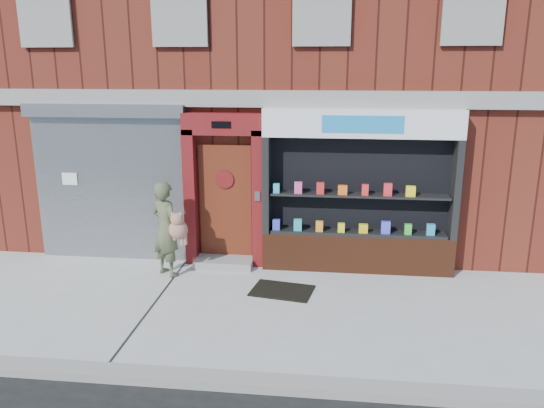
# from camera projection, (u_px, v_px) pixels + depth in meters

# --- Properties ---
(ground) EXTENTS (80.00, 80.00, 0.00)m
(ground) POSITION_uv_depth(u_px,v_px,m) (249.00, 307.00, 8.45)
(ground) COLOR #9E9E99
(ground) RESTS_ON ground
(curb) EXTENTS (60.00, 0.30, 0.12)m
(curb) POSITION_uv_depth(u_px,v_px,m) (222.00, 381.00, 6.37)
(curb) COLOR gray
(curb) RESTS_ON ground
(building) EXTENTS (12.00, 8.16, 8.00)m
(building) POSITION_uv_depth(u_px,v_px,m) (285.00, 54.00, 13.19)
(building) COLOR #591C14
(building) RESTS_ON ground
(shutter_bay) EXTENTS (3.10, 0.30, 3.04)m
(shutter_bay) POSITION_uv_depth(u_px,v_px,m) (110.00, 173.00, 10.19)
(shutter_bay) COLOR gray
(shutter_bay) RESTS_ON ground
(red_door_bay) EXTENTS (1.52, 0.58, 2.90)m
(red_door_bay) POSITION_uv_depth(u_px,v_px,m) (224.00, 190.00, 9.95)
(red_door_bay) COLOR #560E10
(red_door_bay) RESTS_ON ground
(pharmacy_bay) EXTENTS (3.50, 0.41, 3.00)m
(pharmacy_bay) POSITION_uv_depth(u_px,v_px,m) (359.00, 199.00, 9.65)
(pharmacy_bay) COLOR #552714
(pharmacy_bay) RESTS_ON ground
(woman) EXTENTS (0.81, 0.70, 1.75)m
(woman) POSITION_uv_depth(u_px,v_px,m) (167.00, 229.00, 9.53)
(woman) COLOR #4D5336
(woman) RESTS_ON ground
(doormat) EXTENTS (1.12, 0.87, 0.03)m
(doormat) POSITION_uv_depth(u_px,v_px,m) (282.00, 291.00, 9.03)
(doormat) COLOR black
(doormat) RESTS_ON ground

